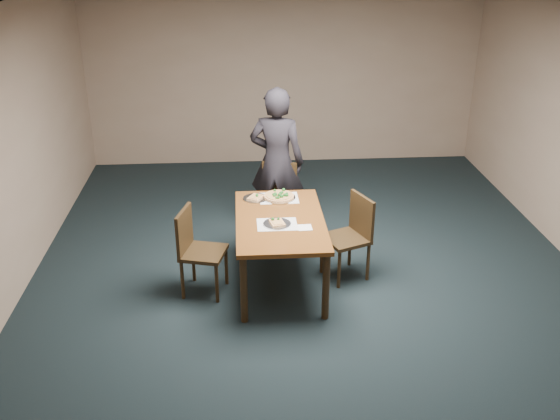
{
  "coord_description": "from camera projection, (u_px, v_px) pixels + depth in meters",
  "views": [
    {
      "loc": [
        -0.72,
        -5.5,
        3.48
      ],
      "look_at": [
        -0.32,
        0.22,
        0.85
      ],
      "focal_mm": 40.0,
      "sensor_mm": 36.0,
      "label": 1
    }
  ],
  "objects": [
    {
      "name": "slice_plate_far",
      "position": [
        256.0,
        198.0,
        6.81
      ],
      "size": [
        0.28,
        0.28,
        0.06
      ],
      "color": "silver",
      "rests_on": "dining_table"
    },
    {
      "name": "placemat_main",
      "position": [
        279.0,
        198.0,
        6.83
      ],
      "size": [
        0.42,
        0.32,
        0.0
      ],
      "primitive_type": "cube",
      "color": "white",
      "rests_on": "dining_table"
    },
    {
      "name": "pizza_pan",
      "position": [
        279.0,
        196.0,
        6.82
      ],
      "size": [
        0.36,
        0.36,
        0.07
      ],
      "color": "silver",
      "rests_on": "dining_table"
    },
    {
      "name": "ground",
      "position": [
        312.0,
        292.0,
        6.48
      ],
      "size": [
        8.0,
        8.0,
        0.0
      ],
      "primitive_type": "plane",
      "color": "black",
      "rests_on": "ground"
    },
    {
      "name": "placemat_near",
      "position": [
        277.0,
        224.0,
        6.23
      ],
      "size": [
        0.4,
        0.3,
        0.0
      ],
      "primitive_type": "cube",
      "color": "white",
      "rests_on": "dining_table"
    },
    {
      "name": "diner",
      "position": [
        277.0,
        162.0,
        7.43
      ],
      "size": [
        0.76,
        0.6,
        1.81
      ],
      "primitive_type": "imported",
      "rotation": [
        0.0,
        0.0,
        2.85
      ],
      "color": "black",
      "rests_on": "ground"
    },
    {
      "name": "chair_right",
      "position": [
        352.0,
        232.0,
        6.6
      ],
      "size": [
        0.55,
        0.55,
        0.91
      ],
      "rotation": [
        0.0,
        0.0,
        -1.18
      ],
      "color": "black",
      "rests_on": "ground"
    },
    {
      "name": "napkin",
      "position": [
        305.0,
        228.0,
        6.16
      ],
      "size": [
        0.14,
        0.14,
        0.01
      ],
      "primitive_type": "cube",
      "rotation": [
        0.0,
        0.0,
        0.03
      ],
      "color": "white",
      "rests_on": "dining_table"
    },
    {
      "name": "slice_plate_near",
      "position": [
        277.0,
        223.0,
        6.23
      ],
      "size": [
        0.28,
        0.28,
        0.06
      ],
      "color": "silver",
      "rests_on": "dining_table"
    },
    {
      "name": "room_shell",
      "position": [
        316.0,
        132.0,
        5.76
      ],
      "size": [
        8.0,
        8.0,
        8.0
      ],
      "color": "tan",
      "rests_on": "ground"
    },
    {
      "name": "chair_far",
      "position": [
        278.0,
        196.0,
        7.48
      ],
      "size": [
        0.5,
        0.5,
        0.91
      ],
      "rotation": [
        0.0,
        0.0,
        -0.22
      ],
      "color": "black",
      "rests_on": "ground"
    },
    {
      "name": "dining_table",
      "position": [
        280.0,
        227.0,
        6.39
      ],
      "size": [
        0.9,
        1.5,
        0.75
      ],
      "color": "#582E11",
      "rests_on": "ground"
    },
    {
      "name": "chair_left",
      "position": [
        196.0,
        247.0,
        6.31
      ],
      "size": [
        0.51,
        0.51,
        0.91
      ],
      "rotation": [
        0.0,
        0.0,
        1.31
      ],
      "color": "black",
      "rests_on": "ground"
    }
  ]
}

